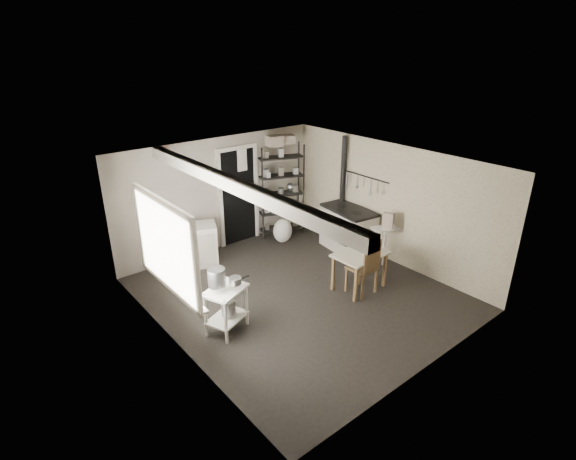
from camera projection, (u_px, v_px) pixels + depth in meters
floor at (299, 294)px, 7.74m from camera, size 5.00×5.00×0.00m
ceiling at (300, 164)px, 6.83m from camera, size 5.00×5.00×0.00m
wall_back at (219, 194)px, 9.06m from camera, size 4.50×0.02×2.30m
wall_front at (432, 296)px, 5.51m from camera, size 4.50×0.02×2.30m
wall_left at (172, 276)px, 5.98m from camera, size 0.02×5.00×2.30m
wall_right at (389, 203)px, 8.60m from camera, size 0.02×5.00×2.30m
window at (165, 246)px, 6.00m from camera, size 0.12×1.76×1.28m
doorway at (239, 197)px, 9.36m from camera, size 0.96×0.10×2.08m
ceiling_beam at (234, 185)px, 6.17m from camera, size 0.18×5.00×0.18m
wallpaper_panel at (388, 203)px, 8.59m from camera, size 0.01×5.00×2.30m
utensil_rail at (364, 176)px, 8.83m from camera, size 0.06×1.20×0.44m
prep_table at (226, 308)px, 6.63m from camera, size 0.75×0.65×0.72m
stockpot at (217, 277)px, 6.36m from camera, size 0.28×0.28×0.27m
saucepan at (235, 281)px, 6.46m from camera, size 0.21×0.21×0.10m
bucket at (229, 308)px, 6.65m from camera, size 0.23×0.23×0.24m
base_cabinets at (185, 244)px, 8.53m from camera, size 1.34×0.98×0.81m
mixing_bowl at (189, 219)px, 8.36m from camera, size 0.35×0.35×0.07m
counter_cup at (165, 225)px, 8.05m from camera, size 0.15×0.15×0.09m
shelf_rack at (281, 193)px, 9.76m from camera, size 1.03×0.69×2.02m
shelf_jar at (268, 177)px, 9.45m from camera, size 0.11×0.11×0.18m
storage_box_a at (274, 146)px, 9.21m from camera, size 0.35×0.32×0.21m
storage_box_b at (288, 145)px, 9.44m from camera, size 0.34×0.33×0.17m
stove at (348, 230)px, 9.18m from camera, size 0.78×1.22×0.90m
stovepipe at (343, 169)px, 9.16m from camera, size 0.12×0.12×1.38m
side_ledge at (384, 245)px, 8.56m from camera, size 0.58×0.43×0.79m
oats_box at (388, 217)px, 8.29m from camera, size 0.19×0.23×0.30m
work_table at (359, 269)px, 7.78m from camera, size 0.93×0.67×0.68m
table_cup at (372, 247)px, 7.62m from camera, size 0.10×0.10×0.08m
chair at (362, 267)px, 7.62m from camera, size 0.44×0.46×1.01m
flour_sack at (283, 231)px, 9.62m from camera, size 0.43×0.37×0.52m
floor_crock at (354, 267)px, 8.50m from camera, size 0.14×0.14×0.15m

